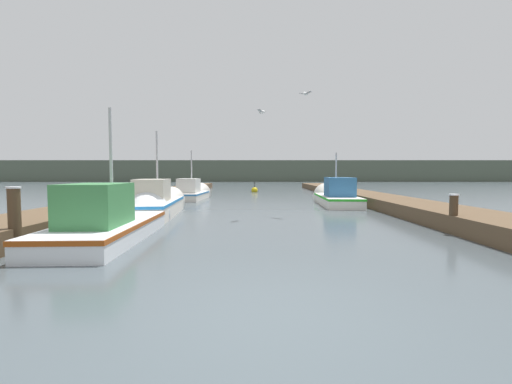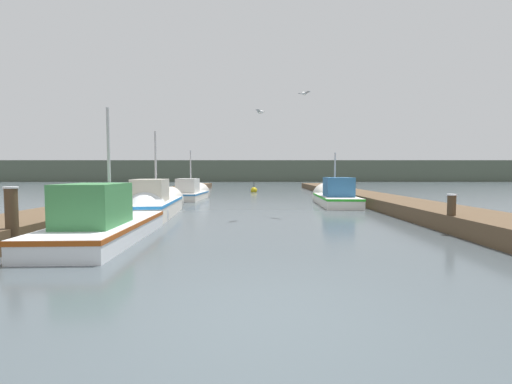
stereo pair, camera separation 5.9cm
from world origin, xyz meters
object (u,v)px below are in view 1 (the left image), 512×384
Objects in this scene: mooring_piling_1 at (452,214)px; channel_buoy at (253,190)px; mooring_piling_2 at (13,219)px; fishing_boat_0 at (117,220)px; fishing_boat_3 at (191,193)px; fishing_boat_1 at (157,203)px; fishing_boat_2 at (333,196)px; mooring_piling_0 at (329,190)px; seagull_1 at (304,94)px; seagull_lead at (260,112)px.

channel_buoy is at bearing 105.19° from mooring_piling_1.
mooring_piling_2 is (-10.66, -2.23, 0.15)m from mooring_piling_1.
fishing_boat_3 is at bearing 89.42° from fishing_boat_0.
channel_buoy is at bearing 71.82° from fishing_boat_1.
mooring_piling_0 is at bearing 82.51° from fishing_boat_2.
fishing_boat_2 is 9.21m from fishing_boat_3.
seagull_1 is at bearing 42.59° from mooring_piling_2.
mooring_piling_1 is at bearing -89.26° from mooring_piling_0.
fishing_boat_2 is 4.30× the size of mooring_piling_2.
mooring_piling_2 reaches higher than mooring_piling_0.
channel_buoy is 2.26× the size of seagull_1.
channel_buoy is at bearing -154.03° from seagull_lead.
fishing_boat_1 is 16.69m from channel_buoy.
seagull_1 is (-3.35, -10.59, 4.38)m from mooring_piling_0.
fishing_boat_1 reaches higher than fishing_boat_2.
mooring_piling_0 is (9.32, 10.38, 0.01)m from fishing_boat_1.
seagull_lead is at bearing 147.85° from mooring_piling_1.
channel_buoy is at bearing 113.25° from fishing_boat_2.
fishing_boat_3 is at bearing 86.17° from mooring_piling_2.
seagull_1 is (-3.54, 4.31, 4.29)m from mooring_piling_1.
mooring_piling_2 is 2.58× the size of seagull_lead.
fishing_boat_1 is at bearing -131.91° from mooring_piling_0.
mooring_piling_2 is 1.32× the size of channel_buoy.
seagull_1 is (5.97, -0.21, 4.39)m from fishing_boat_1.
mooring_piling_2 is 10.52m from seagull_1.
channel_buoy reaches higher than mooring_piling_0.
fishing_boat_0 is 1.22× the size of fishing_boat_3.
mooring_piling_2 is 23.53m from channel_buoy.
mooring_piling_1 reaches higher than mooring_piling_0.
seagull_1 is at bearing 129.35° from mooring_piling_1.
seagull_lead is (5.36, 5.56, 3.25)m from mooring_piling_2.
fishing_boat_0 is 12.71× the size of seagull_1.
fishing_boat_1 is at bearing 154.58° from mooring_piling_1.
fishing_boat_0 is 4.26× the size of mooring_piling_2.
fishing_boat_2 is at bearing -100.02° from mooring_piling_0.
fishing_boat_3 is 11.01m from seagull_lead.
fishing_boat_2 is at bearing 169.57° from seagull_lead.
seagull_lead reaches higher than fishing_boat_0.
fishing_boat_1 is 10.53m from mooring_piling_1.
fishing_boat_3 is at bearing -167.42° from mooring_piling_0.
fishing_boat_2 is 6.91m from seagull_1.
mooring_piling_1 is 21.51m from channel_buoy.
seagull_lead is (-4.07, -5.76, 3.53)m from fishing_boat_2.
mooring_piling_2 is at bearing -127.30° from fishing_boat_2.
mooring_piling_0 is at bearing 90.74° from mooring_piling_1.
fishing_boat_1 is at bearing -103.44° from channel_buoy.
mooring_piling_2 is at bearing -104.38° from fishing_boat_1.
seagull_1 is at bearing -82.73° from channel_buoy.
mooring_piling_1 is 7.12m from seagull_lead.
fishing_boat_3 reaches higher than fishing_boat_2.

